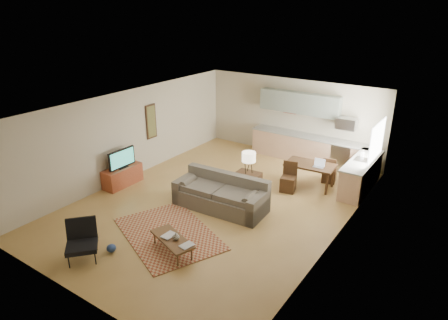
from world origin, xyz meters
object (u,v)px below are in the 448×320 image
Objects in this scene: console_table at (248,185)px; coffee_table at (172,245)px; sofa at (220,193)px; armchair at (81,242)px; tv_credenza at (122,176)px; dining_table at (309,175)px.

coffee_table is at bearing -93.47° from console_table.
sofa reaches higher than armchair.
console_table is (1.42, 4.39, -0.03)m from armchair.
tv_credenza is 5.53m from dining_table.
tv_credenza reaches higher than coffee_table.
console_table is (3.53, 1.36, 0.10)m from tv_credenza.
console_table is at bearing 23.72° from armchair.
armchair is at bearing -111.51° from sofa.
sofa is 3.31× the size of console_table.
armchair is 4.62m from console_table.
tv_credenza is (-3.23, -0.44, -0.16)m from sofa.
armchair is (-1.13, -3.48, -0.03)m from sofa.
coffee_table is at bearing -86.44° from sofa.
coffee_table is 3.15m from console_table.
tv_credenza is at bearing -175.82° from sofa.
sofa is at bearing 116.71° from coffee_table.
tv_credenza is 0.88× the size of dining_table.
armchair is at bearing -116.69° from dining_table.
armchair is 3.70m from tv_credenza.
console_table is (0.02, 3.14, 0.21)m from coffee_table.
dining_table is (1.11, 4.82, 0.18)m from coffee_table.
armchair is (-1.41, -1.25, 0.24)m from coffee_table.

